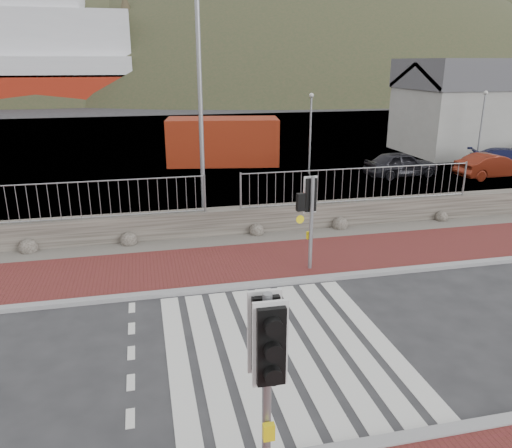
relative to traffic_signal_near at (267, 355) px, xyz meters
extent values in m
plane|color=#28282B|center=(1.17, 3.45, -2.17)|extent=(220.00, 220.00, 0.00)
cube|color=maroon|center=(1.17, 7.95, -2.13)|extent=(40.00, 3.00, 0.08)
cube|color=gray|center=(1.17, 6.45, -2.12)|extent=(40.00, 0.25, 0.12)
cube|color=silver|center=(-0.93, 3.45, -2.17)|extent=(0.42, 5.60, 0.01)
cube|color=silver|center=(-0.33, 3.45, -2.17)|extent=(0.42, 5.60, 0.01)
cube|color=silver|center=(0.27, 3.45, -2.17)|extent=(0.42, 5.60, 0.01)
cube|color=silver|center=(0.87, 3.45, -2.17)|extent=(0.42, 5.60, 0.01)
cube|color=silver|center=(1.47, 3.45, -2.17)|extent=(0.42, 5.60, 0.01)
cube|color=silver|center=(2.07, 3.45, -2.17)|extent=(0.42, 5.60, 0.01)
cube|color=silver|center=(2.67, 3.45, -2.17)|extent=(0.42, 5.60, 0.01)
cube|color=silver|center=(3.27, 3.45, -2.17)|extent=(0.42, 5.60, 0.01)
cube|color=#59544C|center=(1.17, 9.95, -2.14)|extent=(40.00, 1.50, 0.06)
cube|color=#423D36|center=(1.17, 10.75, -1.72)|extent=(40.00, 0.60, 0.90)
cylinder|color=gray|center=(-3.63, 10.60, -0.07)|extent=(8.40, 0.04, 0.04)
cylinder|color=gray|center=(0.57, 10.60, -0.67)|extent=(0.07, 0.07, 1.20)
cylinder|color=gray|center=(5.97, 10.60, -0.07)|extent=(8.40, 0.04, 0.04)
cylinder|color=gray|center=(1.77, 10.60, -0.67)|extent=(0.07, 0.07, 1.20)
cylinder|color=gray|center=(10.17, 10.60, -0.67)|extent=(0.07, 0.07, 1.20)
cube|color=#4C4C4F|center=(1.17, 31.35, -2.17)|extent=(120.00, 40.00, 0.50)
cube|color=#3F4C54|center=(1.17, 66.35, -2.17)|extent=(220.00, 50.00, 0.05)
cube|color=silver|center=(-16.83, 71.35, 6.83)|extent=(30.00, 12.00, 6.00)
cube|color=silver|center=(-16.83, 71.35, 10.83)|extent=(18.00, 10.00, 2.50)
cube|color=#9E9E99|center=(21.17, 23.35, -0.17)|extent=(12.00, 6.00, 4.00)
cube|color=#4C4C51|center=(21.17, 23.35, 2.73)|extent=(12.20, 6.20, 1.80)
ellipsoid|color=#2E3721|center=(-13.83, 91.35, -22.17)|extent=(106.40, 68.40, 76.00)
ellipsoid|color=#2E3721|center=(31.17, 91.35, -28.17)|extent=(140.00, 90.00, 100.00)
ellipsoid|color=#2E3721|center=(76.17, 91.35, -22.17)|extent=(112.00, 72.00, 80.00)
cylinder|color=gray|center=(0.00, 0.00, -0.66)|extent=(0.12, 0.12, 3.01)
cube|color=yellow|center=(0.00, 0.00, -1.04)|extent=(0.15, 0.09, 0.24)
cube|color=black|center=(0.00, 0.00, 0.25)|extent=(0.43, 0.27, 1.13)
sphere|color=#0CE53F|center=(0.00, 0.00, -0.07)|extent=(0.16, 0.16, 0.16)
cylinder|color=gray|center=(3.06, 7.15, -0.81)|extent=(0.11, 0.11, 2.72)
cube|color=yellow|center=(3.06, 7.15, -1.15)|extent=(0.14, 0.09, 0.21)
cube|color=black|center=(3.06, 7.15, 0.01)|extent=(0.41, 0.28, 1.02)
sphere|color=red|center=(3.06, 7.15, 0.30)|extent=(0.15, 0.15, 0.15)
cube|color=black|center=(2.72, 7.10, -0.13)|extent=(0.23, 0.18, 0.49)
cylinder|color=gray|center=(0.64, 11.55, 2.16)|extent=(0.15, 0.15, 8.67)
cube|color=maroon|center=(3.20, 22.97, -0.88)|extent=(6.56, 3.57, 2.59)
imported|color=black|center=(11.50, 17.63, -1.53)|extent=(3.90, 1.83, 1.29)
imported|color=#621B0E|center=(15.87, 16.35, -1.56)|extent=(3.80, 1.56, 1.23)
imported|color=#141841|center=(17.86, 17.54, -1.57)|extent=(4.49, 3.00, 1.21)
camera|label=1|loc=(-1.33, -5.17, 3.45)|focal=35.00mm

